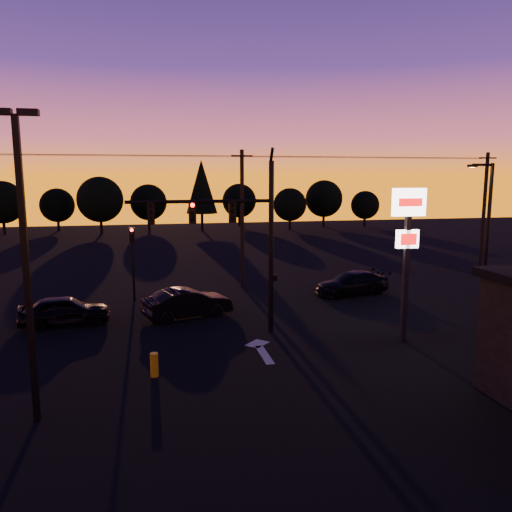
{
  "coord_description": "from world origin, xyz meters",
  "views": [
    {
      "loc": [
        -3.98,
        -18.2,
        7.31
      ],
      "look_at": [
        1.0,
        5.0,
        3.5
      ],
      "focal_mm": 35.0,
      "sensor_mm": 36.0,
      "label": 1
    }
  ],
  "objects_px": {
    "car_left": "(65,310)",
    "car_mid": "(188,303)",
    "pylon_sign": "(408,232)",
    "parking_lot_light": "(25,248)",
    "secondary_signal": "(133,253)",
    "traffic_signal_mast": "(237,229)",
    "bollard": "(154,365)",
    "streetlight": "(486,230)",
    "car_right": "(352,283)"
  },
  "relations": [
    {
      "from": "parking_lot_light",
      "to": "car_mid",
      "type": "xyz_separation_m",
      "value": [
        5.35,
        10.31,
        -4.51
      ]
    },
    {
      "from": "streetlight",
      "to": "car_mid",
      "type": "height_order",
      "value": "streetlight"
    },
    {
      "from": "traffic_signal_mast",
      "to": "car_right",
      "type": "height_order",
      "value": "traffic_signal_mast"
    },
    {
      "from": "parking_lot_light",
      "to": "car_left",
      "type": "relative_size",
      "value": 2.11
    },
    {
      "from": "secondary_signal",
      "to": "pylon_sign",
      "type": "bearing_deg",
      "value": -39.77
    },
    {
      "from": "car_mid",
      "to": "car_right",
      "type": "xyz_separation_m",
      "value": [
        10.45,
        3.03,
        -0.06
      ]
    },
    {
      "from": "streetlight",
      "to": "bollard",
      "type": "xyz_separation_m",
      "value": [
        -17.89,
        -5.84,
        -3.98
      ]
    },
    {
      "from": "traffic_signal_mast",
      "to": "car_left",
      "type": "xyz_separation_m",
      "value": [
        -8.12,
        3.19,
        -4.2
      ]
    },
    {
      "from": "secondary_signal",
      "to": "car_mid",
      "type": "bearing_deg",
      "value": -55.72
    },
    {
      "from": "traffic_signal_mast",
      "to": "car_right",
      "type": "xyz_separation_m",
      "value": [
        8.4,
        6.34,
        -4.24
      ]
    },
    {
      "from": "pylon_sign",
      "to": "car_left",
      "type": "xyz_separation_m",
      "value": [
        -15.21,
        5.68,
        -4.18
      ]
    },
    {
      "from": "secondary_signal",
      "to": "streetlight",
      "type": "bearing_deg",
      "value": -17.56
    },
    {
      "from": "pylon_sign",
      "to": "streetlight",
      "type": "height_order",
      "value": "streetlight"
    },
    {
      "from": "car_left",
      "to": "car_mid",
      "type": "bearing_deg",
      "value": -95.39
    },
    {
      "from": "car_mid",
      "to": "bollard",
      "type": "bearing_deg",
      "value": 149.09
    },
    {
      "from": "traffic_signal_mast",
      "to": "parking_lot_light",
      "type": "bearing_deg",
      "value": -136.63
    },
    {
      "from": "traffic_signal_mast",
      "to": "car_right",
      "type": "distance_m",
      "value": 11.35
    },
    {
      "from": "pylon_sign",
      "to": "bollard",
      "type": "distance_m",
      "value": 11.99
    },
    {
      "from": "car_left",
      "to": "car_right",
      "type": "xyz_separation_m",
      "value": [
        16.52,
        3.16,
        -0.04
      ]
    },
    {
      "from": "secondary_signal",
      "to": "car_left",
      "type": "bearing_deg",
      "value": -126.74
    },
    {
      "from": "secondary_signal",
      "to": "pylon_sign",
      "type": "distance_m",
      "value": 15.75
    },
    {
      "from": "bollard",
      "to": "car_left",
      "type": "height_order",
      "value": "car_left"
    },
    {
      "from": "car_left",
      "to": "car_mid",
      "type": "relative_size",
      "value": 0.94
    },
    {
      "from": "traffic_signal_mast",
      "to": "parking_lot_light",
      "type": "height_order",
      "value": "parking_lot_light"
    },
    {
      "from": "pylon_sign",
      "to": "secondary_signal",
      "type": "bearing_deg",
      "value": 140.23
    },
    {
      "from": "secondary_signal",
      "to": "car_right",
      "type": "bearing_deg",
      "value": -4.93
    },
    {
      "from": "streetlight",
      "to": "car_right",
      "type": "bearing_deg",
      "value": 139.21
    },
    {
      "from": "traffic_signal_mast",
      "to": "car_right",
      "type": "relative_size",
      "value": 1.79
    },
    {
      "from": "pylon_sign",
      "to": "streetlight",
      "type": "bearing_deg",
      "value": 30.08
    },
    {
      "from": "car_left",
      "to": "car_right",
      "type": "distance_m",
      "value": 16.82
    },
    {
      "from": "secondary_signal",
      "to": "pylon_sign",
      "type": "height_order",
      "value": "pylon_sign"
    },
    {
      "from": "secondary_signal",
      "to": "traffic_signal_mast",
      "type": "bearing_deg",
      "value": -56.81
    },
    {
      "from": "secondary_signal",
      "to": "car_right",
      "type": "xyz_separation_m",
      "value": [
        13.3,
        -1.15,
        -2.16
      ]
    },
    {
      "from": "traffic_signal_mast",
      "to": "car_right",
      "type": "bearing_deg",
      "value": 37.06
    },
    {
      "from": "car_right",
      "to": "car_mid",
      "type": "bearing_deg",
      "value": -86.0
    },
    {
      "from": "pylon_sign",
      "to": "car_right",
      "type": "distance_m",
      "value": 9.88
    },
    {
      "from": "car_left",
      "to": "car_mid",
      "type": "xyz_separation_m",
      "value": [
        6.06,
        0.13,
        0.02
      ]
    },
    {
      "from": "streetlight",
      "to": "car_left",
      "type": "xyz_separation_m",
      "value": [
        -22.12,
        1.68,
        -3.68
      ]
    },
    {
      "from": "parking_lot_light",
      "to": "car_mid",
      "type": "relative_size",
      "value": 1.98
    },
    {
      "from": "parking_lot_light",
      "to": "car_left",
      "type": "height_order",
      "value": "parking_lot_light"
    },
    {
      "from": "pylon_sign",
      "to": "bollard",
      "type": "height_order",
      "value": "pylon_sign"
    },
    {
      "from": "streetlight",
      "to": "bollard",
      "type": "height_order",
      "value": "streetlight"
    },
    {
      "from": "bollard",
      "to": "car_right",
      "type": "height_order",
      "value": "car_right"
    },
    {
      "from": "parking_lot_light",
      "to": "pylon_sign",
      "type": "xyz_separation_m",
      "value": [
        14.5,
        4.5,
        -0.36
      ]
    },
    {
      "from": "secondary_signal",
      "to": "bollard",
      "type": "bearing_deg",
      "value": -85.06
    },
    {
      "from": "traffic_signal_mast",
      "to": "secondary_signal",
      "type": "xyz_separation_m",
      "value": [
        -4.9,
        7.49,
        -2.07
      ]
    },
    {
      "from": "traffic_signal_mast",
      "to": "pylon_sign",
      "type": "relative_size",
      "value": 1.26
    },
    {
      "from": "car_left",
      "to": "streetlight",
      "type": "bearing_deg",
      "value": -100.93
    },
    {
      "from": "secondary_signal",
      "to": "streetlight",
      "type": "relative_size",
      "value": 0.54
    },
    {
      "from": "secondary_signal",
      "to": "streetlight",
      "type": "height_order",
      "value": "streetlight"
    }
  ]
}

